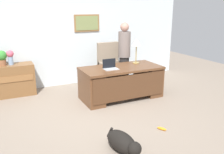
{
  "coord_description": "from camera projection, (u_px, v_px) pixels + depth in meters",
  "views": [
    {
      "loc": [
        -1.82,
        -3.95,
        2.11
      ],
      "look_at": [
        0.24,
        0.3,
        0.75
      ],
      "focal_mm": 39.17,
      "sensor_mm": 36.0,
      "label": 1
    }
  ],
  "objects": [
    {
      "name": "ground_plane",
      "position": [
        108.0,
        119.0,
        4.76
      ],
      "size": [
        12.0,
        12.0,
        0.0
      ],
      "primitive_type": "plane",
      "color": "gray"
    },
    {
      "name": "back_wall",
      "position": [
        68.0,
        36.0,
        6.64
      ],
      "size": [
        7.0,
        0.16,
        2.7
      ],
      "color": "silver",
      "rests_on": "ground_plane"
    },
    {
      "name": "desk_lamp",
      "position": [
        136.0,
        44.0,
        5.95
      ],
      "size": [
        0.22,
        0.22,
        0.62
      ],
      "color": "#9E8447",
      "rests_on": "desk"
    },
    {
      "name": "person_standing",
      "position": [
        124.0,
        54.0,
        6.48
      ],
      "size": [
        0.32,
        0.32,
        1.72
      ],
      "color": "#262323",
      "rests_on": "ground_plane"
    },
    {
      "name": "vase_with_flowers",
      "position": [
        10.0,
        56.0,
        5.8
      ],
      "size": [
        0.17,
        0.17,
        0.35
      ],
      "color": "#829DBF",
      "rests_on": "credenza"
    },
    {
      "name": "armchair",
      "position": [
        110.0,
        68.0,
        6.61
      ],
      "size": [
        0.6,
        0.59,
        1.19
      ],
      "color": "gray",
      "rests_on": "ground_plane"
    },
    {
      "name": "dog_toy_bone",
      "position": [
        162.0,
        129.0,
        4.34
      ],
      "size": [
        0.13,
        0.17,
        0.05
      ],
      "primitive_type": "ellipsoid",
      "rotation": [
        0.0,
        0.0,
        2.09
      ],
      "color": "orange",
      "rests_on": "ground_plane"
    },
    {
      "name": "credenza",
      "position": [
        1.0,
        82.0,
        5.85
      ],
      "size": [
        1.56,
        0.5,
        0.77
      ],
      "color": "brown",
      "rests_on": "ground_plane"
    },
    {
      "name": "dog_lying",
      "position": [
        123.0,
        143.0,
        3.65
      ],
      "size": [
        0.4,
        0.78,
        0.3
      ],
      "color": "black",
      "rests_on": "ground_plane"
    },
    {
      "name": "laptop",
      "position": [
        110.0,
        67.0,
        5.52
      ],
      "size": [
        0.32,
        0.22,
        0.22
      ],
      "color": "#B2B5BA",
      "rests_on": "desk"
    },
    {
      "name": "desk",
      "position": [
        122.0,
        81.0,
        5.77
      ],
      "size": [
        1.89,
        0.9,
        0.75
      ],
      "color": "brown",
      "rests_on": "ground_plane"
    },
    {
      "name": "potted_plant",
      "position": [
        2.0,
        57.0,
        5.73
      ],
      "size": [
        0.24,
        0.24,
        0.36
      ],
      "color": "brown",
      "rests_on": "credenza"
    }
  ]
}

